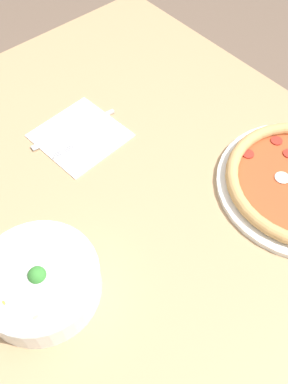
# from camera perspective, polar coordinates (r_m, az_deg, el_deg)

# --- Properties ---
(ground_plane) EXTENTS (8.00, 8.00, 0.00)m
(ground_plane) POSITION_cam_1_polar(r_m,az_deg,el_deg) (1.52, -0.94, -18.02)
(ground_plane) COLOR brown
(dining_table) EXTENTS (1.28, 1.07, 0.72)m
(dining_table) POSITION_cam_1_polar(r_m,az_deg,el_deg) (0.93, -1.46, -6.08)
(dining_table) COLOR tan
(dining_table) RESTS_ON ground_plane
(bowl) EXTENTS (0.21, 0.21, 0.08)m
(bowl) POSITION_cam_1_polar(r_m,az_deg,el_deg) (0.77, -13.79, -11.39)
(bowl) COLOR white
(bowl) RESTS_ON dining_table
(napkin) EXTENTS (0.19, 0.19, 0.00)m
(napkin) POSITION_cam_1_polar(r_m,az_deg,el_deg) (1.00, -8.52, 7.47)
(napkin) COLOR white
(napkin) RESTS_ON dining_table
(fork) EXTENTS (0.03, 0.17, 0.00)m
(fork) POSITION_cam_1_polar(r_m,az_deg,el_deg) (0.98, -7.53, 6.82)
(fork) COLOR silver
(fork) RESTS_ON napkin
(knife) EXTENTS (0.04, 0.21, 0.01)m
(knife) POSITION_cam_1_polar(r_m,az_deg,el_deg) (1.02, -8.82, 8.52)
(knife) COLOR silver
(knife) RESTS_ON napkin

